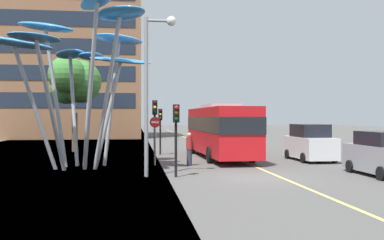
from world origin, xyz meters
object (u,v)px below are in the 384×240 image
(traffic_light_kerb_near, at_px, (176,124))
(no_entry_sign, at_px, (155,133))
(car_parked_mid, at_px, (310,144))
(street_lamp, at_px, (153,74))
(traffic_light_kerb_far, at_px, (155,118))
(pedestrian, at_px, (189,149))
(leaf_sculpture, at_px, (77,47))
(traffic_light_island_mid, at_px, (160,121))
(red_bus, at_px, (220,129))
(car_parked_near, at_px, (383,155))

(traffic_light_kerb_near, height_order, no_entry_sign, traffic_light_kerb_near)
(car_parked_mid, bearing_deg, street_lamp, -148.28)
(traffic_light_kerb_far, xyz_separation_m, pedestrian, (1.88, -0.44, -1.70))
(leaf_sculpture, xyz_separation_m, street_lamp, (3.83, -3.78, -1.69))
(leaf_sculpture, xyz_separation_m, traffic_light_island_mid, (4.79, 7.64, -3.96))
(street_lamp, bearing_deg, traffic_light_island_mid, 85.20)
(traffic_light_island_mid, xyz_separation_m, street_lamp, (-0.96, -11.42, 2.27))
(traffic_light_kerb_far, height_order, traffic_light_island_mid, traffic_light_kerb_far)
(traffic_light_kerb_near, bearing_deg, pedestrian, 76.03)
(leaf_sculpture, bearing_deg, traffic_light_kerb_near, -41.01)
(red_bus, relative_size, traffic_light_kerb_near, 3.56)
(car_parked_mid, height_order, no_entry_sign, no_entry_sign)
(street_lamp, bearing_deg, car_parked_near, -6.18)
(car_parked_near, bearing_deg, no_entry_sign, 150.93)
(traffic_light_kerb_near, bearing_deg, street_lamp, 157.30)
(pedestrian, bearing_deg, car_parked_near, -33.08)
(pedestrian, distance_m, no_entry_sign, 2.08)
(car_parked_mid, height_order, pedestrian, car_parked_mid)
(traffic_light_island_mid, height_order, pedestrian, traffic_light_island_mid)
(traffic_light_kerb_near, bearing_deg, traffic_light_kerb_far, 98.04)
(car_parked_near, xyz_separation_m, car_parked_mid, (-0.57, 7.21, 0.08))
(traffic_light_kerb_far, bearing_deg, pedestrian, -13.20)
(street_lamp, bearing_deg, red_bus, 61.15)
(street_lamp, bearing_deg, traffic_light_kerb_far, 86.70)
(traffic_light_island_mid, height_order, car_parked_near, traffic_light_island_mid)
(red_bus, xyz_separation_m, street_lamp, (-4.68, -8.50, 2.71))
(leaf_sculpture, distance_m, no_entry_sign, 6.17)
(traffic_light_kerb_near, relative_size, traffic_light_kerb_far, 0.90)
(leaf_sculpture, relative_size, traffic_light_kerb_near, 2.77)
(car_parked_mid, height_order, street_lamp, street_lamp)
(traffic_light_island_mid, bearing_deg, red_bus, -38.05)
(car_parked_mid, bearing_deg, traffic_light_kerb_far, -171.73)
(leaf_sculpture, xyz_separation_m, traffic_light_kerb_far, (4.10, 0.91, -3.71))
(red_bus, xyz_separation_m, traffic_light_island_mid, (-3.73, 2.92, 0.45))
(street_lamp, bearing_deg, car_parked_mid, 31.72)
(red_bus, distance_m, street_lamp, 10.08)
(traffic_light_island_mid, relative_size, car_parked_mid, 0.73)
(leaf_sculpture, xyz_separation_m, traffic_light_kerb_near, (4.82, -4.20, -3.97))
(traffic_light_kerb_near, xyz_separation_m, no_entry_sign, (-0.71, 4.92, -0.57))
(red_bus, bearing_deg, car_parked_mid, -25.07)
(street_lamp, bearing_deg, no_entry_sign, 86.44)
(car_parked_mid, distance_m, pedestrian, 7.91)
(red_bus, height_order, car_parked_mid, red_bus)
(car_parked_near, bearing_deg, traffic_light_island_mid, 127.01)
(car_parked_mid, bearing_deg, red_bus, 154.93)
(no_entry_sign, bearing_deg, red_bus, 42.21)
(pedestrian, bearing_deg, car_parked_mid, 13.40)
(traffic_light_island_mid, bearing_deg, pedestrian, -80.53)
(traffic_light_kerb_far, xyz_separation_m, car_parked_near, (10.14, -5.82, -1.65))
(traffic_light_kerb_near, xyz_separation_m, car_parked_mid, (8.85, 6.50, -1.32))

